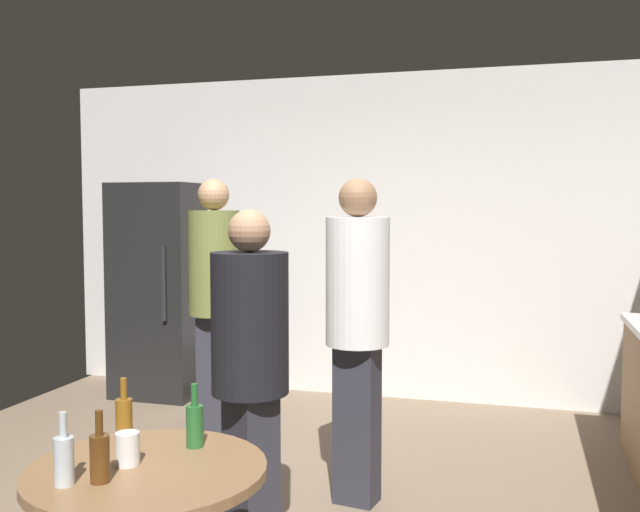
{
  "coord_description": "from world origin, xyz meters",
  "views": [
    {
      "loc": [
        1.31,
        -3.17,
        1.59
      ],
      "look_at": [
        0.21,
        0.7,
        1.32
      ],
      "focal_mm": 39.49,
      "sensor_mm": 36.0,
      "label": 1
    }
  ],
  "objects_px": {
    "refrigerator": "(162,289)",
    "plastic_cup_white": "(128,449)",
    "beer_bottle_brown": "(100,456)",
    "person_in_white_shirt": "(357,314)",
    "beer_bottle_amber": "(124,417)",
    "person_in_black_shirt": "(250,361)",
    "person_in_olive_shirt": "(215,289)",
    "beer_bottle_clear": "(64,459)",
    "foreground_table": "(147,497)",
    "person_in_navy_shirt": "(213,297)",
    "beer_bottle_green": "(195,424)"
  },
  "relations": [
    {
      "from": "plastic_cup_white",
      "to": "person_in_white_shirt",
      "type": "distance_m",
      "value": 1.67
    },
    {
      "from": "plastic_cup_white",
      "to": "person_in_navy_shirt",
      "type": "xyz_separation_m",
      "value": [
        -0.96,
        2.78,
        0.13
      ]
    },
    {
      "from": "foreground_table",
      "to": "beer_bottle_amber",
      "type": "height_order",
      "value": "beer_bottle_amber"
    },
    {
      "from": "refrigerator",
      "to": "person_in_olive_shirt",
      "type": "height_order",
      "value": "refrigerator"
    },
    {
      "from": "beer_bottle_amber",
      "to": "beer_bottle_clear",
      "type": "relative_size",
      "value": 1.0
    },
    {
      "from": "person_in_olive_shirt",
      "to": "person_in_navy_shirt",
      "type": "distance_m",
      "value": 0.59
    },
    {
      "from": "person_in_olive_shirt",
      "to": "person_in_black_shirt",
      "type": "height_order",
      "value": "person_in_olive_shirt"
    },
    {
      "from": "foreground_table",
      "to": "person_in_black_shirt",
      "type": "bearing_deg",
      "value": 86.19
    },
    {
      "from": "person_in_olive_shirt",
      "to": "refrigerator",
      "type": "bearing_deg",
      "value": -148.51
    },
    {
      "from": "foreground_table",
      "to": "person_in_white_shirt",
      "type": "xyz_separation_m",
      "value": [
        0.35,
        1.59,
        0.4
      ]
    },
    {
      "from": "beer_bottle_green",
      "to": "beer_bottle_clear",
      "type": "bearing_deg",
      "value": -118.51
    },
    {
      "from": "beer_bottle_brown",
      "to": "person_in_navy_shirt",
      "type": "relative_size",
      "value": 0.15
    },
    {
      "from": "refrigerator",
      "to": "person_in_white_shirt",
      "type": "xyz_separation_m",
      "value": [
        2.11,
        -1.74,
        0.13
      ]
    },
    {
      "from": "refrigerator",
      "to": "person_in_black_shirt",
      "type": "bearing_deg",
      "value": -54.46
    },
    {
      "from": "foreground_table",
      "to": "person_in_white_shirt",
      "type": "height_order",
      "value": "person_in_white_shirt"
    },
    {
      "from": "refrigerator",
      "to": "person_in_navy_shirt",
      "type": "height_order",
      "value": "refrigerator"
    },
    {
      "from": "plastic_cup_white",
      "to": "person_in_olive_shirt",
      "type": "distance_m",
      "value": 2.39
    },
    {
      "from": "beer_bottle_brown",
      "to": "plastic_cup_white",
      "type": "bearing_deg",
      "value": 88.78
    },
    {
      "from": "beer_bottle_amber",
      "to": "person_in_olive_shirt",
      "type": "relative_size",
      "value": 0.13
    },
    {
      "from": "foreground_table",
      "to": "beer_bottle_brown",
      "type": "distance_m",
      "value": 0.26
    },
    {
      "from": "refrigerator",
      "to": "person_in_black_shirt",
      "type": "xyz_separation_m",
      "value": [
        1.81,
        -2.53,
        0.02
      ]
    },
    {
      "from": "foreground_table",
      "to": "beer_bottle_green",
      "type": "bearing_deg",
      "value": 72.74
    },
    {
      "from": "refrigerator",
      "to": "beer_bottle_clear",
      "type": "xyz_separation_m",
      "value": [
        1.59,
        -3.54,
        -0.08
      ]
    },
    {
      "from": "beer_bottle_amber",
      "to": "person_in_olive_shirt",
      "type": "distance_m",
      "value": 2.12
    },
    {
      "from": "beer_bottle_brown",
      "to": "foreground_table",
      "type": "bearing_deg",
      "value": 66.09
    },
    {
      "from": "beer_bottle_green",
      "to": "person_in_navy_shirt",
      "type": "bearing_deg",
      "value": 113.2
    },
    {
      "from": "person_in_olive_shirt",
      "to": "person_in_navy_shirt",
      "type": "xyz_separation_m",
      "value": [
        -0.25,
        0.52,
        -0.13
      ]
    },
    {
      "from": "beer_bottle_amber",
      "to": "person_in_navy_shirt",
      "type": "distance_m",
      "value": 2.68
    },
    {
      "from": "beer_bottle_amber",
      "to": "person_in_navy_shirt",
      "type": "bearing_deg",
      "value": 107.52
    },
    {
      "from": "beer_bottle_brown",
      "to": "person_in_black_shirt",
      "type": "relative_size",
      "value": 0.14
    },
    {
      "from": "beer_bottle_brown",
      "to": "person_in_white_shirt",
      "type": "relative_size",
      "value": 0.13
    },
    {
      "from": "beer_bottle_brown",
      "to": "person_in_black_shirt",
      "type": "height_order",
      "value": "person_in_black_shirt"
    },
    {
      "from": "beer_bottle_clear",
      "to": "person_in_olive_shirt",
      "type": "bearing_deg",
      "value": 103.88
    },
    {
      "from": "beer_bottle_brown",
      "to": "person_in_olive_shirt",
      "type": "distance_m",
      "value": 2.53
    },
    {
      "from": "beer_bottle_amber",
      "to": "person_in_black_shirt",
      "type": "bearing_deg",
      "value": 64.4
    },
    {
      "from": "refrigerator",
      "to": "plastic_cup_white",
      "type": "bearing_deg",
      "value": -63.19
    },
    {
      "from": "person_in_olive_shirt",
      "to": "beer_bottle_clear",
      "type": "bearing_deg",
      "value": 2.99
    },
    {
      "from": "person_in_olive_shirt",
      "to": "person_in_navy_shirt",
      "type": "bearing_deg",
      "value": -165.01
    },
    {
      "from": "foreground_table",
      "to": "person_in_white_shirt",
      "type": "relative_size",
      "value": 0.46
    },
    {
      "from": "foreground_table",
      "to": "beer_bottle_amber",
      "type": "bearing_deg",
      "value": 134.38
    },
    {
      "from": "beer_bottle_clear",
      "to": "person_in_black_shirt",
      "type": "distance_m",
      "value": 1.04
    },
    {
      "from": "beer_bottle_brown",
      "to": "plastic_cup_white",
      "type": "relative_size",
      "value": 2.09
    },
    {
      "from": "plastic_cup_white",
      "to": "person_in_black_shirt",
      "type": "xyz_separation_m",
      "value": [
        0.12,
        0.81,
        0.13
      ]
    },
    {
      "from": "person_in_white_shirt",
      "to": "person_in_olive_shirt",
      "type": "bearing_deg",
      "value": -111.04
    },
    {
      "from": "refrigerator",
      "to": "foreground_table",
      "type": "distance_m",
      "value": 3.77
    },
    {
      "from": "beer_bottle_amber",
      "to": "plastic_cup_white",
      "type": "distance_m",
      "value": 0.28
    },
    {
      "from": "beer_bottle_brown",
      "to": "plastic_cup_white",
      "type": "xyz_separation_m",
      "value": [
        0.0,
        0.16,
        -0.03
      ]
    },
    {
      "from": "beer_bottle_green",
      "to": "plastic_cup_white",
      "type": "distance_m",
      "value": 0.27
    },
    {
      "from": "plastic_cup_white",
      "to": "person_in_black_shirt",
      "type": "relative_size",
      "value": 0.07
    },
    {
      "from": "person_in_black_shirt",
      "to": "foreground_table",
      "type": "bearing_deg",
      "value": 32.4
    }
  ]
}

